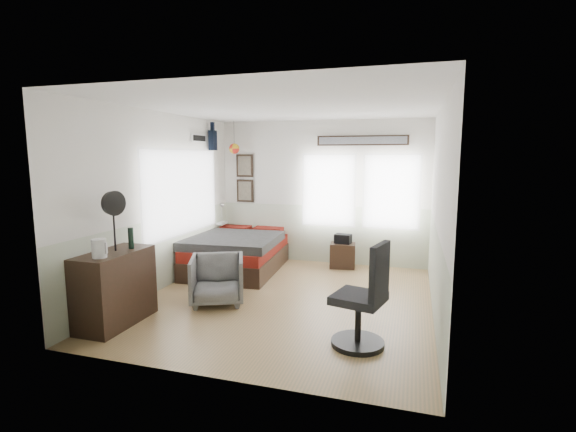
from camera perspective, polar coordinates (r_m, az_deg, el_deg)
name	(u,v)px	position (r m, az deg, el deg)	size (l,w,h in m)	color
ground_plane	(287,299)	(6.11, -0.20, -11.34)	(4.00, 4.50, 0.01)	#947A50
room_shell	(285,186)	(5.98, -0.39, 4.10)	(4.02, 4.52, 2.71)	silver
wall_decor	(261,153)	(7.97, -3.69, 8.61)	(3.55, 1.32, 1.44)	black
bed	(238,253)	(7.57, -6.89, -4.99)	(1.59, 2.13, 0.65)	black
dresser	(115,288)	(5.55, -22.55, -9.07)	(0.48, 1.00, 0.90)	black
armchair	(217,279)	(5.95, -9.65, -8.56)	(0.71, 0.74, 0.67)	slate
nightstand	(343,255)	(7.77, 7.48, -5.36)	(0.45, 0.36, 0.45)	black
task_chair	(364,305)	(4.61, 10.38, -11.88)	(0.62, 0.62, 1.15)	black
kettle	(99,248)	(5.17, -24.41, -4.06)	(0.19, 0.16, 0.21)	silver
bottle	(131,238)	(5.52, -20.69, -2.85)	(0.07, 0.07, 0.26)	black
stand_fan	(114,204)	(5.39, -22.75, 1.49)	(0.15, 0.30, 0.73)	black
black_bag	(343,239)	(7.71, 7.53, -3.10)	(0.29, 0.19, 0.17)	black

